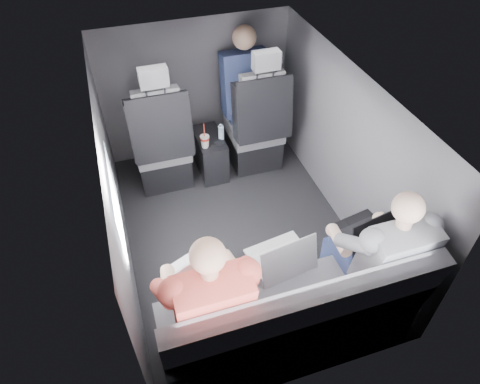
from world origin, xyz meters
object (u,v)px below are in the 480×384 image
object	(u,v)px
center_console	(210,154)
laptop_white	(197,271)
water_bottle	(221,132)
passenger_rear_right	(377,254)
laptop_silver	(282,257)
front_seat_right	(256,131)
passenger_front_right	(244,84)
laptop_black	(365,231)
front_seat_left	(162,148)
soda_cup	(205,141)
rear_bench	(290,320)
passenger_rear_left	(208,300)

from	to	relation	value
center_console	laptop_white	size ratio (longest dim) A/B	1.12
water_bottle	passenger_rear_right	distance (m)	1.86
laptop_white	laptop_silver	xyz separation A→B (m)	(0.53, -0.06, 0.00)
passenger_rear_right	front_seat_right	bearing A→B (deg)	94.91
center_console	passenger_front_right	world-z (taller)	passenger_front_right
laptop_white	passenger_front_right	distance (m)	2.07
front_seat_right	passenger_front_right	distance (m)	0.44
laptop_silver	laptop_black	bearing A→B (deg)	3.05
passenger_rear_right	laptop_silver	bearing A→B (deg)	165.27
water_bottle	laptop_black	size ratio (longest dim) A/B	0.39
center_console	passenger_rear_right	bearing A→B (deg)	-71.85
laptop_white	laptop_black	distance (m)	1.12
front_seat_right	laptop_white	distance (m)	1.87
front_seat_left	laptop_black	xyz separation A→B (m)	(1.07, -1.62, 0.23)
soda_cup	laptop_black	size ratio (longest dim) A/B	0.64
laptop_white	rear_bench	bearing A→B (deg)	-31.70
soda_cup	laptop_silver	distance (m)	1.57
soda_cup	passenger_rear_right	xyz separation A→B (m)	(0.68, -1.71, 0.16)
laptop_white	passenger_front_right	size ratio (longest dim) A/B	0.49
laptop_black	water_bottle	bearing A→B (deg)	108.01
water_bottle	passenger_rear_right	xyz separation A→B (m)	(0.51, -1.79, 0.16)
laptop_silver	front_seat_left	bearing A→B (deg)	106.11
front_seat_right	passenger_front_right	size ratio (longest dim) A/B	1.43
soda_cup	passenger_front_right	world-z (taller)	passenger_front_right
laptop_silver	passenger_front_right	bearing A→B (deg)	78.63
laptop_black	passenger_front_right	xyz separation A→B (m)	(-0.21, 1.88, 0.12)
front_seat_right	laptop_black	xyz separation A→B (m)	(0.17, -1.62, 0.23)
passenger_front_right	front_seat_right	bearing A→B (deg)	-81.71
laptop_white	passenger_front_right	bearing A→B (deg)	63.82
soda_cup	laptop_black	bearing A→B (deg)	-65.52
center_console	front_seat_left	bearing A→B (deg)	-174.93
laptop_white	laptop_silver	bearing A→B (deg)	-6.58
water_bottle	laptop_black	distance (m)	1.69
front_seat_left	rear_bench	bearing A→B (deg)	-76.69
front_seat_right	passenger_front_right	world-z (taller)	passenger_front_right
rear_bench	passenger_front_right	distance (m)	2.24
front_seat_left	front_seat_right	distance (m)	0.90
center_console	laptop_silver	xyz separation A→B (m)	(0.03, -1.69, 0.44)
front_seat_left	passenger_rear_left	bearing A→B (deg)	-91.24
soda_cup	laptop_black	xyz separation A→B (m)	(0.70, -1.53, 0.17)
soda_cup	laptop_white	size ratio (longest dim) A/B	0.59
rear_bench	water_bottle	bearing A→B (deg)	86.96
water_bottle	rear_bench	bearing A→B (deg)	-93.04
passenger_front_right	laptop_silver	bearing A→B (deg)	-101.37
laptop_white	passenger_rear_left	distance (m)	0.21
water_bottle	passenger_front_right	world-z (taller)	passenger_front_right
center_console	front_seat_right	bearing A→B (deg)	-5.07
front_seat_left	front_seat_right	size ratio (longest dim) A/B	1.00
front_seat_left	passenger_front_right	bearing A→B (deg)	16.65
front_seat_right	water_bottle	bearing A→B (deg)	-176.83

